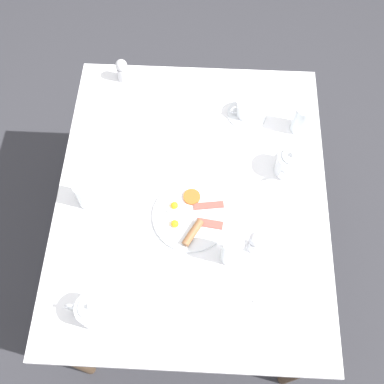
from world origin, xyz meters
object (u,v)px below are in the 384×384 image
at_px(teapot_near, 290,163).
at_px(wine_glass_spare, 86,194).
at_px(breakfast_plate, 191,216).
at_px(knife_by_plate, 284,290).
at_px(pepper_grinder, 255,242).
at_px(fork_by_plate, 139,147).
at_px(water_glass_tall, 302,119).
at_px(teacup_with_saucer_left, 247,110).
at_px(teapot_far, 93,311).
at_px(water_glass_short, 232,249).
at_px(salt_grinder, 122,70).

relative_size(teapot_near, wine_glass_spare, 1.30).
xyz_separation_m(breakfast_plate, knife_by_plate, (0.31, -0.24, -0.01)).
bearing_deg(breakfast_plate, pepper_grinder, -25.31).
height_order(teapot_near, fork_by_plate, teapot_near).
relative_size(breakfast_plate, water_glass_tall, 2.07).
xyz_separation_m(teacup_with_saucer_left, pepper_grinder, (0.02, -0.56, 0.03)).
relative_size(teapot_far, teacup_with_saucer_left, 1.22).
xyz_separation_m(water_glass_tall, knife_by_plate, (-0.08, -0.64, -0.06)).
distance_m(water_glass_short, fork_by_plate, 0.55).
xyz_separation_m(teacup_with_saucer_left, fork_by_plate, (-0.41, -0.17, -0.03)).
xyz_separation_m(breakfast_plate, pepper_grinder, (0.22, -0.10, 0.04)).
relative_size(breakfast_plate, pepper_grinder, 2.58).
xyz_separation_m(teapot_far, water_glass_short, (0.42, 0.21, 0.02)).
distance_m(pepper_grinder, knife_by_plate, 0.18).
distance_m(breakfast_plate, salt_grinder, 0.68).
bearing_deg(teapot_near, fork_by_plate, -61.77).
relative_size(wine_glass_spare, knife_by_plate, 0.59).
distance_m(teacup_with_saucer_left, salt_grinder, 0.53).
relative_size(teapot_far, wine_glass_spare, 1.52).
distance_m(teapot_near, wine_glass_spare, 0.73).
bearing_deg(knife_by_plate, water_glass_tall, 82.48).
xyz_separation_m(teapot_near, teacup_with_saucer_left, (-0.15, 0.25, -0.02)).
xyz_separation_m(water_glass_short, salt_grinder, (-0.45, 0.75, -0.02)).
xyz_separation_m(teacup_with_saucer_left, salt_grinder, (-0.51, 0.16, 0.03)).
height_order(teapot_near, pepper_grinder, teapot_near).
xyz_separation_m(teapot_near, water_glass_tall, (0.05, 0.19, 0.01)).
distance_m(wine_glass_spare, fork_by_plate, 0.29).
bearing_deg(wine_glass_spare, salt_grinder, 84.14).
height_order(breakfast_plate, salt_grinder, salt_grinder).
relative_size(teapot_near, fork_by_plate, 1.03).
bearing_deg(knife_by_plate, teapot_near, 85.97).
bearing_deg(teapot_far, teacup_with_saucer_left, 65.43).
xyz_separation_m(breakfast_plate, wine_glass_spare, (-0.37, 0.04, 0.05)).
bearing_deg(water_glass_short, breakfast_plate, 135.22).
bearing_deg(water_glass_short, pepper_grinder, 24.22).
height_order(water_glass_short, fork_by_plate, water_glass_short).
bearing_deg(pepper_grinder, water_glass_tall, 69.69).
relative_size(water_glass_tall, pepper_grinder, 1.24).
relative_size(water_glass_tall, water_glass_short, 0.93).
xyz_separation_m(water_glass_short, fork_by_plate, (-0.35, 0.42, -0.07)).
bearing_deg(wine_glass_spare, teapot_near, 12.88).
height_order(wine_glass_spare, salt_grinder, wine_glass_spare).
bearing_deg(water_glass_tall, teapot_far, -132.62).
bearing_deg(knife_by_plate, teapot_far, -169.85).
relative_size(pepper_grinder, fork_by_plate, 0.66).
bearing_deg(knife_by_plate, teacup_with_saucer_left, 99.63).
distance_m(wine_glass_spare, salt_grinder, 0.57).
height_order(breakfast_plate, water_glass_short, water_glass_short).
relative_size(water_glass_short, pepper_grinder, 1.34).
bearing_deg(teapot_far, water_glass_tall, 53.81).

